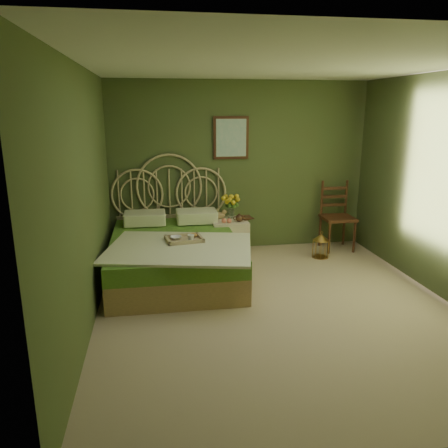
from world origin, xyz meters
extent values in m
plane|color=tan|center=(0.00, 0.00, 0.00)|extent=(4.50, 4.50, 0.00)
plane|color=silver|center=(0.00, 0.00, 2.60)|extent=(4.50, 4.50, 0.00)
plane|color=#44562D|center=(0.00, 2.25, 1.30)|extent=(4.00, 0.00, 4.00)
plane|color=#44562D|center=(-2.00, 0.00, 1.30)|extent=(0.00, 4.50, 4.50)
cube|color=#341C0E|center=(-0.14, 2.23, 1.75)|extent=(0.54, 0.03, 0.64)
cube|color=#B3C0B0|center=(-0.14, 2.21, 1.75)|extent=(0.46, 0.01, 0.56)
cube|color=tan|center=(-1.10, 1.11, 0.16)|extent=(1.62, 2.16, 0.32)
cube|color=#609A32|center=(-1.10, 1.11, 0.43)|extent=(1.62, 2.16, 0.22)
cube|color=beige|center=(-1.05, 0.62, 0.55)|extent=(1.93, 1.62, 0.03)
cube|color=beige|center=(-1.48, 1.87, 0.64)|extent=(0.59, 0.43, 0.17)
cube|color=beige|center=(-0.72, 1.87, 0.64)|extent=(0.59, 0.43, 0.17)
cube|color=tan|center=(-0.98, 0.87, 0.56)|extent=(0.50, 0.41, 0.04)
ellipsoid|color=#B77A38|center=(-0.86, 0.96, 0.61)|extent=(0.12, 0.07, 0.05)
cube|color=beige|center=(-0.24, 1.79, 0.29)|extent=(0.52, 0.52, 0.58)
cylinder|color=silver|center=(-0.19, 1.91, 0.67)|extent=(0.10, 0.10, 0.18)
ellipsoid|color=tan|center=(-0.39, 1.89, 0.63)|extent=(0.21, 0.11, 0.10)
sphere|color=#EA755B|center=(-0.35, 1.63, 0.61)|extent=(0.07, 0.07, 0.07)
sphere|color=#EA755B|center=(-0.27, 1.61, 0.61)|extent=(0.07, 0.07, 0.07)
cube|color=#341C0E|center=(1.52, 1.90, 0.51)|extent=(0.48, 0.48, 0.05)
cylinder|color=#341C0E|center=(1.31, 1.70, 0.25)|extent=(0.04, 0.04, 0.51)
cylinder|color=#341C0E|center=(1.72, 1.70, 0.25)|extent=(0.04, 0.04, 0.51)
cylinder|color=#341C0E|center=(1.31, 2.10, 0.25)|extent=(0.04, 0.04, 0.51)
cylinder|color=#341C0E|center=(1.72, 2.10, 0.25)|extent=(0.04, 0.04, 0.51)
cube|color=#341C0E|center=(1.52, 2.10, 0.79)|extent=(0.41, 0.05, 0.57)
cylinder|color=#B27F39|center=(1.11, 1.55, 0.01)|extent=(0.24, 0.24, 0.01)
cylinder|color=#B27F39|center=(1.11, 1.55, 0.13)|extent=(0.24, 0.24, 0.27)
cone|color=#B27F39|center=(1.11, 1.55, 0.32)|extent=(0.24, 0.24, 0.10)
imported|color=#381E0F|center=(-0.06, 1.81, 0.59)|extent=(0.23, 0.27, 0.02)
imported|color=#472819|center=(-0.06, 1.81, 0.61)|extent=(0.16, 0.22, 0.02)
imported|color=white|center=(-1.08, 0.92, 0.60)|extent=(0.15, 0.15, 0.04)
imported|color=white|center=(-0.90, 0.81, 0.62)|extent=(0.10, 0.10, 0.08)
camera|label=1|loc=(-1.32, -4.40, 2.18)|focal=35.00mm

